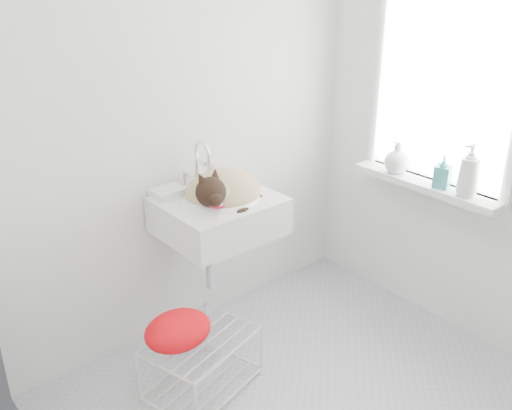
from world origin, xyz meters
TOP-DOWN VIEW (x-y plane):
  - floor at (0.00, 0.00)m, footprint 2.20×2.00m
  - back_wall at (0.00, 1.00)m, footprint 2.20×0.02m
  - right_wall at (1.10, 0.00)m, footprint 0.02×2.00m
  - left_wall at (-1.10, 0.00)m, footprint 0.02×2.00m
  - window_glass at (1.09, 0.20)m, footprint 0.01×0.80m
  - window_frame at (1.07, 0.20)m, footprint 0.04×0.90m
  - windowsill at (1.01, 0.20)m, footprint 0.16×0.88m
  - sink at (-0.00, 0.74)m, footprint 0.58×0.51m
  - faucet at (-0.00, 0.92)m, footprint 0.21×0.15m
  - cat at (0.01, 0.72)m, footprint 0.48×0.41m
  - wire_rack at (-0.34, 0.45)m, footprint 0.59×0.48m
  - towel at (-0.44, 0.49)m, footprint 0.35×0.26m
  - bottle_a at (1.00, -0.05)m, footprint 0.11×0.11m
  - bottle_b at (1.00, 0.10)m, footprint 0.10×0.10m
  - bottle_c at (1.00, 0.40)m, footprint 0.20×0.20m

SIDE VIEW (x-z plane):
  - floor at x=0.00m, z-range -0.01..0.01m
  - wire_rack at x=-0.34m, z-range 0.00..0.30m
  - towel at x=-0.44m, z-range 0.27..0.41m
  - windowsill at x=1.01m, z-range 0.81..0.85m
  - sink at x=0.00m, z-range 0.73..0.97m
  - bottle_a at x=1.00m, z-range 0.73..0.97m
  - bottle_b at x=1.00m, z-range 0.76..0.94m
  - bottle_c at x=1.00m, z-range 0.76..0.94m
  - cat at x=0.01m, z-range 0.75..1.03m
  - faucet at x=0.00m, z-range 0.88..1.10m
  - back_wall at x=0.00m, z-range 0.00..2.50m
  - right_wall at x=1.10m, z-range 0.00..2.50m
  - left_wall at x=-1.10m, z-range 0.00..2.50m
  - window_glass at x=1.09m, z-range 0.85..1.85m
  - window_frame at x=1.07m, z-range 0.80..1.90m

